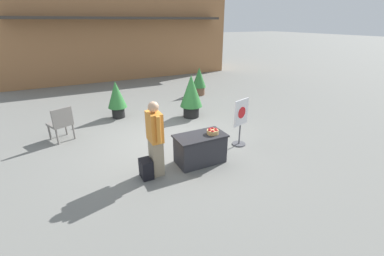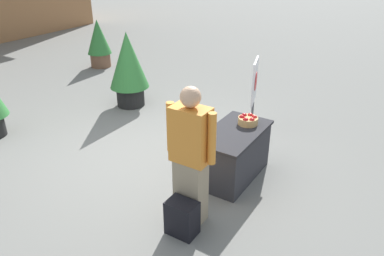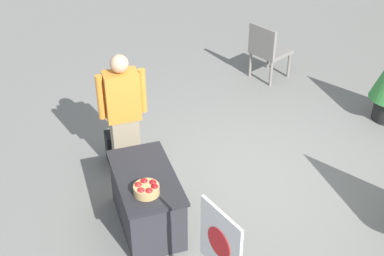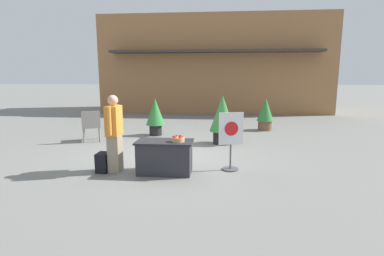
{
  "view_description": "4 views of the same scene",
  "coord_description": "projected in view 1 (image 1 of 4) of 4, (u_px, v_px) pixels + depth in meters",
  "views": [
    {
      "loc": [
        -2.31,
        -6.1,
        3.17
      ],
      "look_at": [
        0.54,
        -0.49,
        0.52
      ],
      "focal_mm": 24.0,
      "sensor_mm": 36.0,
      "label": 1
    },
    {
      "loc": [
        -3.77,
        -3.26,
        2.95
      ],
      "look_at": [
        0.39,
        -0.63,
        0.53
      ],
      "focal_mm": 35.0,
      "sensor_mm": 36.0,
      "label": 2
    },
    {
      "loc": [
        4.88,
        -2.31,
        4.38
      ],
      "look_at": [
        -0.02,
        -0.7,
        0.99
      ],
      "focal_mm": 50.0,
      "sensor_mm": 36.0,
      "label": 3
    },
    {
      "loc": [
        1.49,
        -7.47,
        2.08
      ],
      "look_at": [
        0.91,
        -1.43,
        1.01
      ],
      "focal_mm": 28.0,
      "sensor_mm": 36.0,
      "label": 4
    }
  ],
  "objects": [
    {
      "name": "potted_plant_far_right",
      "position": [
        117.0,
        97.0,
        8.8
      ],
      "size": [
        0.65,
        0.65,
        1.29
      ],
      "color": "black",
      "rests_on": "ground_plane"
    },
    {
      "name": "storefront_building",
      "position": [
        118.0,
        30.0,
        15.24
      ],
      "size": [
        12.71,
        4.42,
        5.29
      ],
      "color": "#9E6B42",
      "rests_on": "ground_plane"
    },
    {
      "name": "potted_plant_near_right",
      "position": [
        191.0,
        94.0,
        8.82
      ],
      "size": [
        0.77,
        0.77,
        1.49
      ],
      "color": "black",
      "rests_on": "ground_plane"
    },
    {
      "name": "person_visitor",
      "position": [
        155.0,
        139.0,
        5.44
      ],
      "size": [
        0.26,
        0.61,
        1.67
      ],
      "rotation": [
        0.0,
        0.0,
        0.0
      ],
      "color": "gray",
      "rests_on": "ground_plane"
    },
    {
      "name": "backpack",
      "position": [
        146.0,
        169.0,
        5.53
      ],
      "size": [
        0.24,
        0.34,
        0.42
      ],
      "color": "black",
      "rests_on": "ground_plane"
    },
    {
      "name": "poster_board",
      "position": [
        241.0,
        121.0,
        6.83
      ],
      "size": [
        0.54,
        0.36,
        1.29
      ],
      "rotation": [
        0.0,
        0.0,
        -1.27
      ],
      "color": "#4C4C51",
      "rests_on": "ground_plane"
    },
    {
      "name": "patio_chair",
      "position": [
        61.0,
        122.0,
        7.13
      ],
      "size": [
        0.73,
        0.73,
        0.99
      ],
      "rotation": [
        0.0,
        0.0,
        1.99
      ],
      "color": "gray",
      "rests_on": "ground_plane"
    },
    {
      "name": "display_table",
      "position": [
        200.0,
        149.0,
        6.09
      ],
      "size": [
        1.2,
        0.66,
        0.71
      ],
      "color": "#2D2D33",
      "rests_on": "ground_plane"
    },
    {
      "name": "ground_plane",
      "position": [
        167.0,
        142.0,
        7.2
      ],
      "size": [
        120.0,
        120.0,
        0.0
      ],
      "primitive_type": "plane",
      "color": "slate"
    },
    {
      "name": "potted_plant_near_left",
      "position": [
        199.0,
        80.0,
        11.59
      ],
      "size": [
        0.62,
        0.62,
        1.24
      ],
      "color": "brown",
      "rests_on": "ground_plane"
    },
    {
      "name": "apple_basket",
      "position": [
        213.0,
        131.0,
        6.0
      ],
      "size": [
        0.28,
        0.28,
        0.13
      ],
      "color": "tan",
      "rests_on": "display_table"
    }
  ]
}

